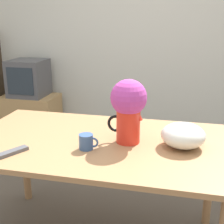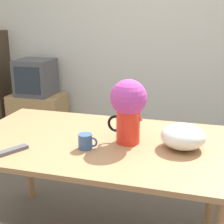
{
  "view_description": "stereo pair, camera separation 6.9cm",
  "coord_description": "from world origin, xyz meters",
  "views": [
    {
      "loc": [
        0.44,
        -1.62,
        1.5
      ],
      "look_at": [
        0.03,
        0.09,
        0.95
      ],
      "focal_mm": 50.0,
      "sensor_mm": 36.0,
      "label": 1
    },
    {
      "loc": [
        0.5,
        -1.6,
        1.5
      ],
      "look_at": [
        0.03,
        0.09,
        0.95
      ],
      "focal_mm": 50.0,
      "sensor_mm": 36.0,
      "label": 2
    }
  ],
  "objects": [
    {
      "name": "wall_back",
      "position": [
        0.0,
        2.08,
        1.3
      ],
      "size": [
        8.0,
        0.05,
        2.6
      ],
      "color": "silver",
      "rests_on": "ground_plane"
    },
    {
      "name": "table",
      "position": [
        -0.06,
        0.08,
        0.68
      ],
      "size": [
        1.58,
        0.94,
        0.77
      ],
      "color": "#A3754C",
      "rests_on": "ground_plane"
    },
    {
      "name": "flower_vase",
      "position": [
        0.13,
        0.09,
        0.99
      ],
      "size": [
        0.23,
        0.21,
        0.38
      ],
      "color": "red",
      "rests_on": "table"
    },
    {
      "name": "coffee_mug",
      "position": [
        -0.08,
        -0.06,
        0.81
      ],
      "size": [
        0.11,
        0.08,
        0.09
      ],
      "color": "#385689",
      "rests_on": "table"
    },
    {
      "name": "white_bowl",
      "position": [
        0.45,
        0.09,
        0.84
      ],
      "size": [
        0.25,
        0.25,
        0.14
      ],
      "color": "silver",
      "rests_on": "table"
    },
    {
      "name": "remote_control",
      "position": [
        -0.46,
        -0.22,
        0.78
      ],
      "size": [
        0.13,
        0.18,
        0.02
      ],
      "color": "#4C4C51",
      "rests_on": "table"
    },
    {
      "name": "tv_stand",
      "position": [
        -1.39,
        1.76,
        0.28
      ],
      "size": [
        0.66,
        0.43,
        0.55
      ],
      "color": "tan",
      "rests_on": "ground_plane"
    },
    {
      "name": "tv_set",
      "position": [
        -1.39,
        1.76,
        0.77
      ],
      "size": [
        0.42,
        0.42,
        0.44
      ],
      "color": "#4C4C51",
      "rests_on": "tv_stand"
    }
  ]
}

